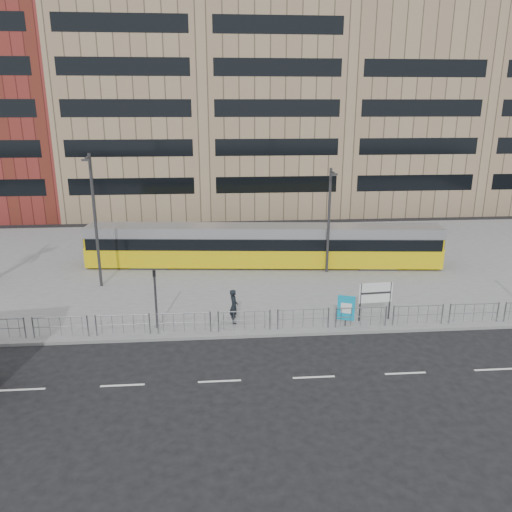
{
  "coord_description": "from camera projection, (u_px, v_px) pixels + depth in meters",
  "views": [
    {
      "loc": [
        -1.96,
        -22.51,
        11.09
      ],
      "look_at": [
        0.34,
        6.0,
        2.41
      ],
      "focal_mm": 35.0,
      "sensor_mm": 36.0,
      "label": 1
    }
  ],
  "objects": [
    {
      "name": "ground",
      "position": [
        259.0,
        337.0,
        24.84
      ],
      "size": [
        120.0,
        120.0,
        0.0
      ],
      "primitive_type": "plane",
      "color": "black",
      "rests_on": "ground"
    },
    {
      "name": "building_row",
      "position": [
        246.0,
        87.0,
        53.9
      ],
      "size": [
        70.4,
        18.4,
        31.2
      ],
      "color": "maroon",
      "rests_on": "ground"
    },
    {
      "name": "station_sign",
      "position": [
        376.0,
        294.0,
        26.07
      ],
      "size": [
        1.81,
        0.21,
        2.08
      ],
      "rotation": [
        0.0,
        0.0,
        0.07
      ],
      "color": "#2D2D30",
      "rests_on": "plaza"
    },
    {
      "name": "lamp_post_east",
      "position": [
        329.0,
        216.0,
        32.92
      ],
      "size": [
        0.45,
        1.04,
        7.05
      ],
      "color": "#2D2D30",
      "rests_on": "plaza"
    },
    {
      "name": "kerb",
      "position": [
        259.0,
        335.0,
        24.87
      ],
      "size": [
        64.0,
        0.25,
        0.17
      ],
      "primitive_type": "cube",
      "color": "gray",
      "rests_on": "ground"
    },
    {
      "name": "pedestrian",
      "position": [
        234.0,
        306.0,
        25.87
      ],
      "size": [
        0.51,
        0.72,
        1.85
      ],
      "primitive_type": "imported",
      "rotation": [
        0.0,
        0.0,
        1.68
      ],
      "color": "black",
      "rests_on": "plaza"
    },
    {
      "name": "tram",
      "position": [
        263.0,
        246.0,
        35.03
      ],
      "size": [
        24.77,
        4.62,
        2.91
      ],
      "rotation": [
        0.0,
        0.0,
        -0.09
      ],
      "color": "#D7BC0B",
      "rests_on": "plaza"
    },
    {
      "name": "traffic_light_west",
      "position": [
        155.0,
        291.0,
        25.0
      ],
      "size": [
        0.16,
        0.2,
        3.1
      ],
      "rotation": [
        0.0,
        0.0,
        0.0
      ],
      "color": "#2D2D30",
      "rests_on": "plaza"
    },
    {
      "name": "ad_panel",
      "position": [
        346.0,
        308.0,
        25.48
      ],
      "size": [
        0.85,
        0.36,
        1.66
      ],
      "rotation": [
        0.0,
        0.0,
        -0.35
      ],
      "color": "#2D2D30",
      "rests_on": "plaza"
    },
    {
      "name": "road_markings",
      "position": [
        291.0,
        378.0,
        21.1
      ],
      "size": [
        62.0,
        0.12,
        0.01
      ],
      "primitive_type": "cube",
      "color": "white",
      "rests_on": "ground"
    },
    {
      "name": "lamp_post_west",
      "position": [
        95.0,
        216.0,
        30.11
      ],
      "size": [
        0.45,
        1.04,
        8.23
      ],
      "color": "#2D2D30",
      "rests_on": "plaza"
    },
    {
      "name": "pedestrian_barrier",
      "position": [
        297.0,
        314.0,
        25.19
      ],
      "size": [
        32.07,
        0.07,
        1.1
      ],
      "color": "gray",
      "rests_on": "plaza"
    },
    {
      "name": "plaza",
      "position": [
        245.0,
        263.0,
        36.27
      ],
      "size": [
        64.0,
        24.0,
        0.15
      ],
      "primitive_type": "cube",
      "color": "slate",
      "rests_on": "ground"
    }
  ]
}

